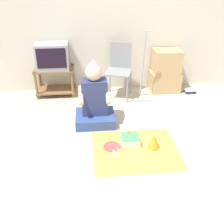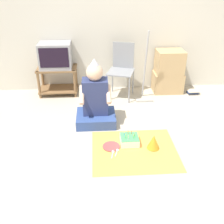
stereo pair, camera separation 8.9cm
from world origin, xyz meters
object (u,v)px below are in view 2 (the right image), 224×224
(dust_mop, at_px, (145,82))
(tv, at_px, (55,55))
(folding_chair, at_px, (122,67))
(paper_plate, at_px, (111,146))
(book_pile, at_px, (193,92))
(birthday_cake, at_px, (129,140))
(party_hat_blue, at_px, (154,142))
(person_seated, at_px, (95,102))
(cardboard_box_stack, at_px, (168,72))

(dust_mop, bearing_deg, tv, 166.34)
(folding_chair, relative_size, paper_plate, 4.16)
(paper_plate, bearing_deg, dust_mop, 64.22)
(tv, distance_m, folding_chair, 1.11)
(book_pile, bearing_deg, dust_mop, -168.56)
(dust_mop, xyz_separation_m, book_pile, (0.90, 0.18, -0.29))
(birthday_cake, distance_m, party_hat_blue, 0.31)
(person_seated, distance_m, party_hat_blue, 1.00)
(person_seated, relative_size, party_hat_blue, 5.16)
(dust_mop, xyz_separation_m, person_seated, (-0.81, -0.67, -0.01))
(paper_plate, bearing_deg, cardboard_box_stack, 56.06)
(cardboard_box_stack, height_order, dust_mop, dust_mop)
(tv, bearing_deg, party_hat_blue, -52.30)
(book_pile, bearing_deg, folding_chair, 178.36)
(folding_chair, distance_m, cardboard_box_stack, 0.85)
(birthday_cake, relative_size, party_hat_blue, 1.26)
(folding_chair, relative_size, person_seated, 0.96)
(dust_mop, distance_m, book_pile, 0.97)
(dust_mop, relative_size, book_pile, 5.77)
(birthday_cake, xyz_separation_m, paper_plate, (-0.23, -0.06, -0.04))
(tv, height_order, person_seated, person_seated)
(tv, distance_m, dust_mop, 1.53)
(cardboard_box_stack, height_order, paper_plate, cardboard_box_stack)
(birthday_cake, bearing_deg, dust_mop, 72.15)
(cardboard_box_stack, distance_m, dust_mop, 0.58)
(folding_chair, xyz_separation_m, person_seated, (-0.45, -0.89, -0.20))
(person_seated, bearing_deg, paper_plate, -74.26)
(person_seated, bearing_deg, book_pile, 26.51)
(dust_mop, relative_size, birthday_cake, 5.08)
(tv, bearing_deg, cardboard_box_stack, -0.53)
(folding_chair, distance_m, book_pile, 1.35)
(dust_mop, bearing_deg, cardboard_box_stack, 35.21)
(folding_chair, bearing_deg, party_hat_blue, -81.47)
(cardboard_box_stack, relative_size, paper_plate, 3.45)
(cardboard_box_stack, xyz_separation_m, dust_mop, (-0.47, -0.33, -0.04))
(cardboard_box_stack, xyz_separation_m, book_pile, (0.43, -0.15, -0.33))
(dust_mop, height_order, book_pile, dust_mop)
(folding_chair, height_order, party_hat_blue, folding_chair)
(book_pile, distance_m, party_hat_blue, 1.85)
(dust_mop, distance_m, person_seated, 1.05)
(book_pile, bearing_deg, party_hat_blue, -123.54)
(folding_chair, xyz_separation_m, birthday_cake, (-0.04, -1.46, -0.46))
(person_seated, distance_m, birthday_cake, 0.75)
(birthday_cake, height_order, paper_plate, birthday_cake)
(cardboard_box_stack, xyz_separation_m, party_hat_blue, (-0.59, -1.70, -0.26))
(dust_mop, xyz_separation_m, party_hat_blue, (-0.12, -1.36, -0.23))
(folding_chair, height_order, person_seated, person_seated)
(tv, relative_size, party_hat_blue, 2.90)
(cardboard_box_stack, height_order, party_hat_blue, cardboard_box_stack)
(folding_chair, xyz_separation_m, dust_mop, (0.36, -0.22, -0.19))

